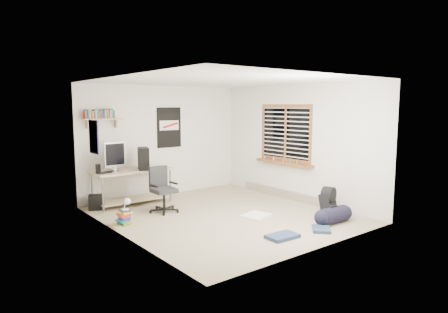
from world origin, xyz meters
TOP-DOWN VIEW (x-y plane):
  - floor at (0.00, 0.00)m, footprint 4.00×4.50m
  - ceiling at (0.00, 0.00)m, footprint 4.00×4.50m
  - back_wall at (0.00, 2.25)m, footprint 4.00×0.01m
  - left_wall at (-2.00, 0.00)m, footprint 0.01×4.50m
  - right_wall at (2.00, 0.00)m, footprint 0.01×4.50m
  - desk at (-0.98, 1.85)m, footprint 1.69×0.94m
  - monitor_left at (-1.39, 1.74)m, footprint 0.45×0.14m
  - monitor_right at (-1.33, 1.94)m, footprint 0.40×0.24m
  - pc_tower at (-0.78, 1.71)m, footprint 0.35×0.48m
  - keyboard at (-1.54, 1.76)m, footprint 0.45×0.22m
  - speaker_left at (-1.68, 1.87)m, footprint 0.10×0.10m
  - speaker_right at (-0.86, 1.64)m, footprint 0.12×0.12m
  - office_chair at (-0.77, 0.89)m, footprint 0.62×0.62m
  - wall_shelf at (-1.45, 2.14)m, footprint 0.80×0.22m
  - poster_back_wall at (0.15, 2.23)m, footprint 0.62×0.03m
  - poster_left_wall at (-1.99, 1.20)m, footprint 0.02×0.42m
  - window at (1.95, 0.30)m, footprint 0.10×1.50m
  - baseboard_heater at (1.96, 0.30)m, footprint 0.08×2.50m
  - backpack at (1.56, -1.20)m, footprint 0.38×0.33m
  - duffel_bag at (1.19, -1.60)m, footprint 0.31×0.31m
  - tshirt at (0.39, -0.47)m, footprint 0.58×0.52m
  - jeans_a at (-0.09, -1.61)m, footprint 0.51×0.34m
  - jeans_b at (0.68, -1.74)m, footprint 0.47×0.47m
  - book_stack at (-1.75, 0.56)m, footprint 0.45×0.38m
  - desk_lamp at (-1.73, 0.54)m, footprint 0.20×0.24m
  - subwoofer at (-1.75, 1.90)m, footprint 0.35×0.35m

SIDE VIEW (x-z plane):
  - floor at x=0.00m, z-range -0.01..0.00m
  - tshirt at x=0.39m, z-range 0.00..0.04m
  - jeans_b at x=0.68m, z-range 0.00..0.05m
  - jeans_a at x=-0.09m, z-range 0.00..0.06m
  - baseboard_heater at x=1.96m, z-range 0.00..0.18m
  - duffel_bag at x=1.19m, z-range -0.14..0.42m
  - subwoofer at x=-1.75m, z-range -0.01..0.29m
  - book_stack at x=-1.75m, z-range 0.01..0.29m
  - backpack at x=1.56m, z-range -0.02..0.42m
  - desk at x=-0.98m, z-range 0.00..0.73m
  - desk_lamp at x=-1.73m, z-range 0.28..0.48m
  - office_chair at x=-0.77m, z-range 0.05..0.93m
  - keyboard at x=-1.54m, z-range 0.73..0.75m
  - speaker_left at x=-1.68m, z-range 0.73..0.91m
  - speaker_right at x=-0.86m, z-range 0.73..0.91m
  - monitor_right at x=-1.33m, z-range 0.73..1.17m
  - pc_tower at x=-0.78m, z-range 0.73..1.19m
  - monitor_left at x=-1.39m, z-range 0.73..1.22m
  - back_wall at x=0.00m, z-range 0.00..2.50m
  - left_wall at x=-2.00m, z-range 0.00..2.50m
  - right_wall at x=2.00m, z-range 0.00..2.50m
  - window at x=1.95m, z-range 0.82..2.08m
  - poster_left_wall at x=-1.99m, z-range 1.20..1.80m
  - poster_back_wall at x=0.15m, z-range 1.09..2.01m
  - wall_shelf at x=-1.45m, z-range 1.66..1.90m
  - ceiling at x=0.00m, z-range 2.50..2.51m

